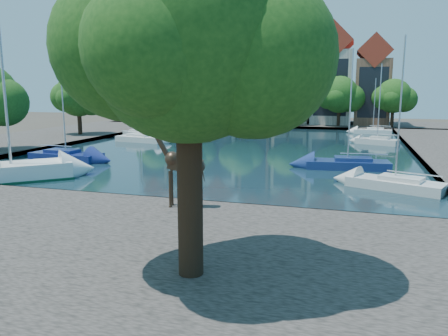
# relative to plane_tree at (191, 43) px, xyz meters

# --- Properties ---
(ground) EXTENTS (160.00, 160.00, 0.00)m
(ground) POSITION_rel_plane_tree_xyz_m (-7.62, 9.01, -7.67)
(ground) COLOR #38332B
(ground) RESTS_ON ground
(water_basin) EXTENTS (38.00, 50.00, 0.08)m
(water_basin) POSITION_rel_plane_tree_xyz_m (-7.62, 33.01, -7.63)
(water_basin) COLOR black
(water_basin) RESTS_ON ground
(near_quay) EXTENTS (50.00, 14.00, 0.50)m
(near_quay) POSITION_rel_plane_tree_xyz_m (-7.62, 2.01, -7.42)
(near_quay) COLOR #524C47
(near_quay) RESTS_ON ground
(far_quay) EXTENTS (60.00, 16.00, 0.50)m
(far_quay) POSITION_rel_plane_tree_xyz_m (-7.62, 65.01, -7.42)
(far_quay) COLOR #524C47
(far_quay) RESTS_ON ground
(left_quay) EXTENTS (14.00, 52.00, 0.50)m
(left_quay) POSITION_rel_plane_tree_xyz_m (-32.62, 33.01, -7.42)
(left_quay) COLOR #524C47
(left_quay) RESTS_ON ground
(plane_tree) EXTENTS (8.32, 6.40, 10.62)m
(plane_tree) POSITION_rel_plane_tree_xyz_m (0.00, 0.00, 0.00)
(plane_tree) COLOR #332114
(plane_tree) RESTS_ON near_quay
(townhouse_west_end) EXTENTS (5.44, 9.18, 14.93)m
(townhouse_west_end) POSITION_rel_plane_tree_xyz_m (-30.62, 64.99, -0.31)
(townhouse_west_end) COLOR #89624A
(townhouse_west_end) RESTS_ON far_quay
(townhouse_west_mid) EXTENTS (5.94, 9.18, 16.79)m
(townhouse_west_mid) POSITION_rel_plane_tree_xyz_m (-24.62, 64.99, 0.56)
(townhouse_west_mid) COLOR beige
(townhouse_west_mid) RESTS_ON far_quay
(townhouse_west_inner) EXTENTS (6.43, 9.18, 15.15)m
(townhouse_west_inner) POSITION_rel_plane_tree_xyz_m (-18.12, 64.99, -0.32)
(townhouse_west_inner) COLOR beige
(townhouse_west_inner) RESTS_ON far_quay
(townhouse_center) EXTENTS (5.44, 9.18, 16.93)m
(townhouse_center) POSITION_rel_plane_tree_xyz_m (-11.62, 64.99, 0.69)
(townhouse_center) COLOR brown
(townhouse_center) RESTS_ON far_quay
(townhouse_east_inner) EXTENTS (5.94, 9.18, 15.79)m
(townhouse_east_inner) POSITION_rel_plane_tree_xyz_m (-5.62, 64.99, 0.06)
(townhouse_east_inner) COLOR tan
(townhouse_east_inner) RESTS_ON far_quay
(townhouse_east_mid) EXTENTS (6.43, 9.18, 16.65)m
(townhouse_east_mid) POSITION_rel_plane_tree_xyz_m (0.88, 64.99, 0.43)
(townhouse_east_mid) COLOR beige
(townhouse_east_mid) RESTS_ON far_quay
(townhouse_east_end) EXTENTS (5.44, 9.18, 14.43)m
(townhouse_east_end) POSITION_rel_plane_tree_xyz_m (7.38, 64.99, -0.56)
(townhouse_east_end) COLOR brown
(townhouse_east_end) RESTS_ON far_quay
(far_tree_far_west) EXTENTS (7.28, 5.60, 7.68)m
(far_tree_far_west) POSITION_rel_plane_tree_xyz_m (-29.51, 59.50, -2.49)
(far_tree_far_west) COLOR #332114
(far_tree_far_west) RESTS_ON far_quay
(far_tree_west) EXTENTS (6.76, 5.20, 7.36)m
(far_tree_west) POSITION_rel_plane_tree_xyz_m (-21.52, 59.50, -2.60)
(far_tree_west) COLOR #332114
(far_tree_west) RESTS_ON far_quay
(far_tree_mid_west) EXTENTS (7.80, 6.00, 8.00)m
(far_tree_mid_west) POSITION_rel_plane_tree_xyz_m (-13.51, 59.50, -2.38)
(far_tree_mid_west) COLOR #332114
(far_tree_mid_west) RESTS_ON far_quay
(far_tree_mid_east) EXTENTS (7.02, 5.40, 7.52)m
(far_tree_mid_east) POSITION_rel_plane_tree_xyz_m (-5.52, 59.50, -2.54)
(far_tree_mid_east) COLOR #332114
(far_tree_mid_east) RESTS_ON far_quay
(far_tree_east) EXTENTS (7.54, 5.80, 7.84)m
(far_tree_east) POSITION_rel_plane_tree_xyz_m (2.49, 59.50, -2.43)
(far_tree_east) COLOR #332114
(far_tree_east) RESTS_ON far_quay
(far_tree_far_east) EXTENTS (6.76, 5.20, 7.36)m
(far_tree_far_east) POSITION_rel_plane_tree_xyz_m (10.48, 59.50, -2.60)
(far_tree_far_east) COLOR #332114
(far_tree_far_east) RESTS_ON far_quay
(side_tree_left_far) EXTENTS (7.28, 5.60, 7.88)m
(side_tree_left_far) POSITION_rel_plane_tree_xyz_m (-29.51, 37.00, -2.29)
(side_tree_left_far) COLOR #332114
(side_tree_left_far) RESTS_ON left_quay
(giraffe_statue) EXTENTS (3.12, 0.87, 4.46)m
(giraffe_statue) POSITION_rel_plane_tree_xyz_m (-3.47, 7.46, -4.98)
(giraffe_statue) COLOR #35261A
(giraffe_statue) RESTS_ON near_quay
(sailboat_left_b) EXTENTS (6.70, 2.78, 9.82)m
(sailboat_left_b) POSITION_rel_plane_tree_xyz_m (-19.62, 20.30, -7.07)
(sailboat_left_b) COLOR navy
(sailboat_left_b) RESTS_ON water_basin
(sailboat_left_c) EXTENTS (6.41, 3.15, 9.44)m
(sailboat_left_c) POSITION_rel_plane_tree_xyz_m (-19.62, 34.65, -7.08)
(sailboat_left_c) COLOR silver
(sailboat_left_c) RESTS_ON water_basin
(sailboat_left_d) EXTENTS (4.82, 3.12, 9.49)m
(sailboat_left_d) POSITION_rel_plane_tree_xyz_m (-22.62, 39.77, -7.05)
(sailboat_left_d) COLOR silver
(sailboat_left_d) RESTS_ON water_basin
(sailboat_left_e) EXTENTS (7.04, 4.59, 11.78)m
(sailboat_left_e) POSITION_rel_plane_tree_xyz_m (-22.62, 52.79, -6.97)
(sailboat_left_e) COLOR silver
(sailboat_left_e) RESTS_ON water_basin
(sailboat_right_a) EXTENTS (6.13, 4.04, 9.44)m
(sailboat_right_a) POSITION_rel_plane_tree_xyz_m (7.38, 16.50, -7.11)
(sailboat_right_a) COLOR silver
(sailboat_right_a) RESTS_ON water_basin
(sailboat_right_b) EXTENTS (6.63, 2.94, 9.32)m
(sailboat_right_b) POSITION_rel_plane_tree_xyz_m (4.38, 23.17, -7.09)
(sailboat_right_b) COLOR navy
(sailboat_right_b) RESTS_ON water_basin
(sailboat_right_c) EXTENTS (4.90, 3.22, 9.00)m
(sailboat_right_c) POSITION_rel_plane_tree_xyz_m (7.38, 40.00, -7.07)
(sailboat_right_c) COLOR beige
(sailboat_right_c) RESTS_ON water_basin
(sailboat_right_d) EXTENTS (5.18, 2.12, 7.74)m
(sailboat_right_d) POSITION_rel_plane_tree_xyz_m (7.38, 52.54, -7.12)
(sailboat_right_d) COLOR silver
(sailboat_right_d) RESTS_ON water_basin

